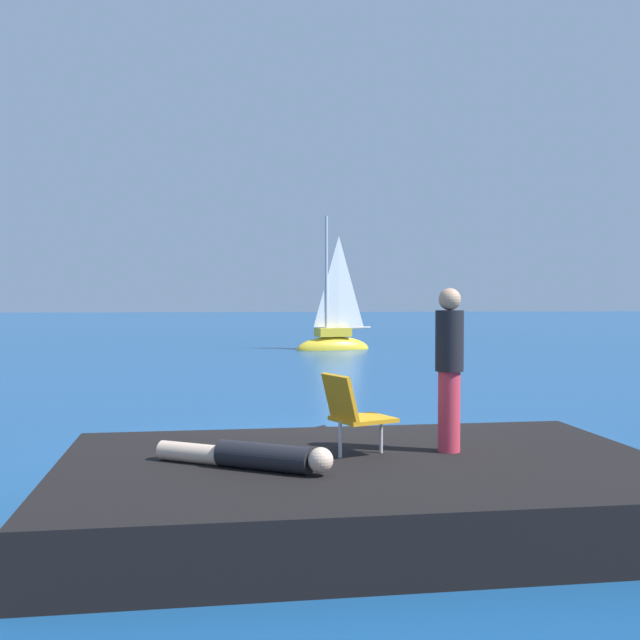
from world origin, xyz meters
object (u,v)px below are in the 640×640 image
at_px(person_standing, 449,365).
at_px(sailboat_near, 333,342).
at_px(person_sunbather, 251,456).
at_px(beach_chair, 353,411).

bearing_deg(person_standing, sailboat_near, 67.76).
height_order(person_sunbather, person_standing, person_standing).
bearing_deg(beach_chair, person_standing, -16.38).
bearing_deg(person_sunbather, beach_chair, -124.82).
relative_size(person_sunbather, person_standing, 0.98).
distance_m(sailboat_near, person_standing, 22.14).
bearing_deg(person_standing, person_sunbather, 177.93).
height_order(person_sunbather, beach_chair, beach_chair).
distance_m(person_sunbather, beach_chair, 1.13).
xyz_separation_m(sailboat_near, person_sunbather, (-3.30, -22.66, 0.38)).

